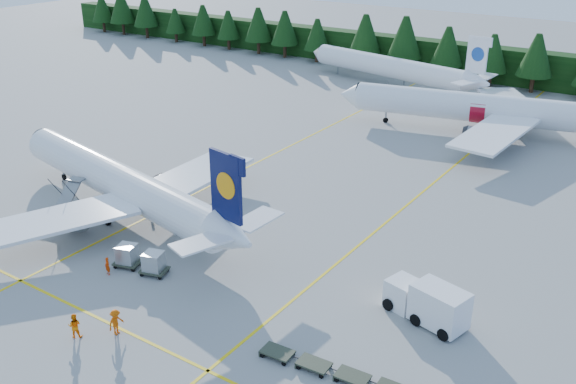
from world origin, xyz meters
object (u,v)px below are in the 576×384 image
Objects in this scene: airliner_navy at (114,180)px; airliner_red at (474,108)px; airstairs at (59,216)px; service_truck at (426,301)px.

airliner_red reaches higher than airliner_navy.
airliner_navy is 48.95m from airliner_red.
service_truck is (35.54, 4.83, 0.77)m from airstairs.
airliner_navy is 33.23m from service_truck.
airliner_red is 5.76× the size of service_truck.
airstairs reaches higher than service_truck.
airliner_red is at bearing 49.06° from airstairs.
airliner_navy reaches higher than airstairs.
airstairs is (-2.35, -5.16, -2.47)m from airliner_navy.
airliner_navy reaches higher than service_truck.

